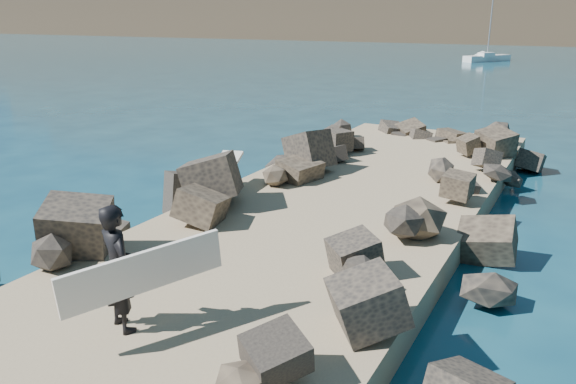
# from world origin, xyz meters

# --- Properties ---
(ground) EXTENTS (800.00, 800.00, 0.00)m
(ground) POSITION_xyz_m (0.00, 0.00, 0.00)
(ground) COLOR #0F384C
(ground) RESTS_ON ground
(jetty) EXTENTS (6.00, 26.00, 0.60)m
(jetty) POSITION_xyz_m (0.00, -2.00, 0.30)
(jetty) COLOR #8C7759
(jetty) RESTS_ON ground
(riprap_left) EXTENTS (2.60, 22.00, 1.00)m
(riprap_left) POSITION_xyz_m (-2.90, -1.50, 0.50)
(riprap_left) COLOR black
(riprap_left) RESTS_ON ground
(riprap_right) EXTENTS (2.60, 22.00, 1.00)m
(riprap_right) POSITION_xyz_m (2.90, -1.50, 0.50)
(riprap_right) COLOR #262321
(riprap_right) RESTS_ON ground
(surfboard_resting) EXTENTS (1.16, 2.22, 0.07)m
(surfboard_resting) POSITION_xyz_m (-2.72, 0.67, 1.04)
(surfboard_resting) COLOR silver
(surfboard_resting) RESTS_ON riprap_left
(surfer_with_board) EXTENTS (1.37, 2.01, 1.79)m
(surfer_with_board) POSITION_xyz_m (-0.33, -5.04, 1.50)
(surfer_with_board) COLOR black
(surfer_with_board) RESTS_ON jetty
(sailboat_b) EXTENTS (4.25, 5.53, 7.12)m
(sailboat_b) POSITION_xyz_m (-5.60, 53.90, 0.35)
(sailboat_b) COLOR silver
(sailboat_b) RESTS_ON ground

